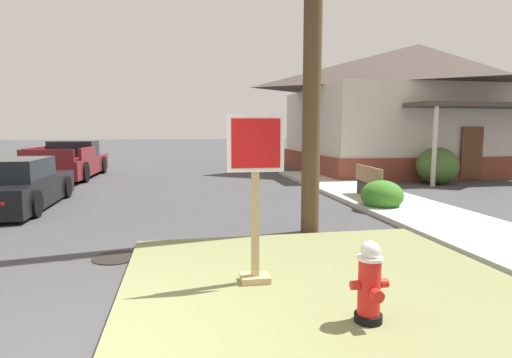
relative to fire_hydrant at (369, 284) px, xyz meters
name	(u,v)px	position (x,y,z in m)	size (l,w,h in m)	color
grass_corner_patch	(320,282)	(-0.08, 1.20, -0.42)	(4.92, 4.48, 0.08)	olive
sidewalk_strip	(405,208)	(3.58, 5.42, -0.40)	(2.20, 16.89, 0.12)	#B2AFA8
fire_hydrant	(369,284)	(0.00, 0.00, 0.00)	(0.38, 0.34, 0.81)	black
stop_sign	(255,204)	(-0.90, 1.25, 0.60)	(0.69, 0.29, 2.06)	tan
manhole_cover	(116,258)	(-2.79, 2.81, -0.45)	(0.70, 0.70, 0.02)	black
parked_sedan_black	(13,187)	(-5.91, 7.49, 0.08)	(2.01, 4.47, 1.25)	black
pickup_truck_maroon	(70,163)	(-6.21, 14.18, 0.16)	(2.24, 5.45, 1.48)	maroon
street_bench	(372,180)	(3.31, 6.66, 0.13)	(0.53, 1.80, 0.85)	#93704C
corner_house	(416,107)	(9.22, 14.34, 2.57)	(11.27, 9.50, 5.90)	brown
shrub_near_porch	(437,166)	(7.29, 9.65, 0.20)	(1.46, 1.46, 1.32)	#3D5E28
shrub_by_curb	(382,195)	(3.02, 5.55, -0.09)	(1.02, 1.02, 0.73)	#377323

